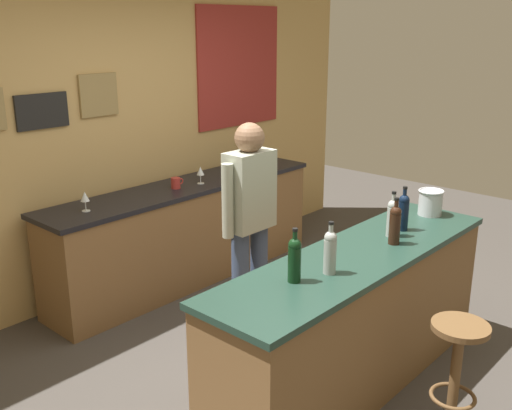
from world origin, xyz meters
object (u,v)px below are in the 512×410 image
Objects in this scene: wine_glass_c at (250,158)px; wine_glass_b at (200,172)px; wine_bottle_c at (395,223)px; coffee_mug at (176,183)px; wine_bottle_b at (330,251)px; wine_bottle_e at (403,211)px; wine_glass_a at (85,197)px; wine_bottle_d at (392,216)px; wine_glass_d at (260,152)px; ice_bucket at (430,202)px; bartender at (250,218)px; bar_stool at (457,360)px; wine_bottle_a at (295,258)px.

wine_glass_b is at bearing -175.35° from wine_glass_c.
coffee_mug is (-0.02, 2.10, -0.11)m from wine_bottle_c.
wine_bottle_b is 0.93m from wine_bottle_e.
wine_bottle_d is at bearing -63.22° from wine_glass_a.
wine_glass_c is 1.00× the size of wine_glass_d.
wine_bottle_b is at bearing -177.01° from ice_bucket.
wine_glass_a is at bearing 128.91° from ice_bucket.
wine_glass_a is (-0.64, 1.11, 0.07)m from bartender.
ice_bucket is 1.21× the size of wine_glass_c.
wine_bottle_b is 1.00× the size of wine_bottle_c.
bartender is at bearing -115.23° from wine_glass_b.
bar_stool is 2.83m from wine_glass_a.
wine_glass_c is (1.84, 0.01, 0.00)m from wine_glass_a.
wine_bottle_d is at bearing -1.67° from wine_bottle_a.
wine_bottle_e is at bearing 2.11° from wine_bottle_d.
bartender is 8.61× the size of ice_bucket.
bartender is 1.04m from wine_bottle_c.
bartender reaches higher than wine_bottle_b.
wine_glass_a and wine_glass_b have the same top height.
wine_bottle_a is at bearing -119.57° from wine_glass_b.
bar_stool is 2.22× the size of wine_bottle_a.
wine_bottle_b is (-0.39, -0.97, 0.12)m from bartender.
wine_bottle_d reaches higher than wine_glass_a.
bartender reaches higher than wine_glass_c.
wine_bottle_d is 2.19m from wine_glass_c.
bar_stool is at bearing -77.17° from wine_glass_a.
ice_bucket is (1.58, -0.01, -0.04)m from wine_bottle_a.
bar_stool is at bearing -50.54° from wine_bottle_a.
wine_bottle_a is 1.00× the size of wine_bottle_e.
wine_glass_c is (0.71, 0.06, 0.00)m from wine_glass_b.
wine_glass_c is (1.20, 1.11, 0.07)m from bartender.
wine_bottle_b is at bearing -176.63° from wine_bottle_e.
wine_bottle_c reaches higher than wine_glass_c.
ice_bucket is at bearing -51.09° from wine_glass_a.
bar_stool is 5.44× the size of coffee_mug.
wine_glass_a reaches higher than bar_stool.
bartender is 12.96× the size of coffee_mug.
wine_bottle_d reaches higher than wine_glass_d.
wine_glass_b is (-0.04, 1.97, -0.05)m from wine_bottle_e.
wine_glass_d is at bearing 39.59° from bartender.
wine_bottle_c reaches higher than wine_glass_a.
wine_glass_c is at bearing 52.59° from wine_bottle_b.
wine_bottle_b is at bearing 176.97° from wine_bottle_c.
wine_bottle_a is at bearing -124.29° from bartender.
wine_glass_a is (-1.02, 2.02, -0.05)m from wine_bottle_d.
coffee_mug is (0.25, 1.10, 0.01)m from bartender.
bar_stool is 4.39× the size of wine_glass_d.
bartender is 1.17m from wine_glass_b.
wine_bottle_d is 0.60m from ice_bucket.
wine_glass_a is (-0.03, 1.99, -0.05)m from wine_bottle_a.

